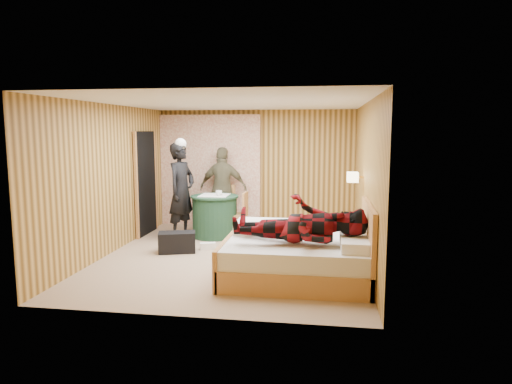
# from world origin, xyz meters

# --- Properties ---
(floor) EXTENTS (4.20, 5.00, 0.01)m
(floor) POSITION_xyz_m (0.00, 0.00, 0.00)
(floor) COLOR tan
(floor) RESTS_ON ground
(ceiling) EXTENTS (4.20, 5.00, 0.01)m
(ceiling) POSITION_xyz_m (0.00, 0.00, 2.50)
(ceiling) COLOR white
(ceiling) RESTS_ON wall_back
(wall_back) EXTENTS (4.20, 0.02, 2.50)m
(wall_back) POSITION_xyz_m (0.00, 2.50, 1.25)
(wall_back) COLOR tan
(wall_back) RESTS_ON floor
(wall_left) EXTENTS (0.02, 5.00, 2.50)m
(wall_left) POSITION_xyz_m (-2.10, 0.00, 1.25)
(wall_left) COLOR tan
(wall_left) RESTS_ON floor
(wall_right) EXTENTS (0.02, 5.00, 2.50)m
(wall_right) POSITION_xyz_m (2.10, 0.00, 1.25)
(wall_right) COLOR tan
(wall_right) RESTS_ON floor
(curtain) EXTENTS (2.20, 0.08, 2.40)m
(curtain) POSITION_xyz_m (-1.00, 2.43, 1.20)
(curtain) COLOR white
(curtain) RESTS_ON floor
(doorway) EXTENTS (0.06, 0.90, 2.05)m
(doorway) POSITION_xyz_m (-2.06, 1.40, 1.02)
(doorway) COLOR black
(doorway) RESTS_ON floor
(wall_lamp) EXTENTS (0.26, 0.24, 0.16)m
(wall_lamp) POSITION_xyz_m (1.92, 0.45, 1.30)
(wall_lamp) COLOR gold
(wall_lamp) RESTS_ON wall_right
(bed) EXTENTS (2.01, 1.58, 1.09)m
(bed) POSITION_xyz_m (1.12, -0.97, 0.31)
(bed) COLOR tan
(bed) RESTS_ON floor
(nightstand) EXTENTS (0.46, 0.62, 0.60)m
(nightstand) POSITION_xyz_m (1.88, 0.38, 0.31)
(nightstand) COLOR tan
(nightstand) RESTS_ON floor
(round_table) EXTENTS (0.93, 0.93, 0.82)m
(round_table) POSITION_xyz_m (-0.64, 1.35, 0.41)
(round_table) COLOR #1F432A
(round_table) RESTS_ON floor
(chair_far) EXTENTS (0.52, 0.52, 0.93)m
(chair_far) POSITION_xyz_m (-0.62, 2.08, 0.54)
(chair_far) COLOR tan
(chair_far) RESTS_ON floor
(chair_near) EXTENTS (0.41, 0.41, 0.88)m
(chair_near) POSITION_xyz_m (-0.15, 1.41, 0.51)
(chair_near) COLOR tan
(chair_near) RESTS_ON floor
(duffel_bag) EXTENTS (0.69, 0.49, 0.35)m
(duffel_bag) POSITION_xyz_m (-1.01, 0.11, 0.17)
(duffel_bag) COLOR black
(duffel_bag) RESTS_ON floor
(sneaker_left) EXTENTS (0.31, 0.21, 0.13)m
(sneaker_left) POSITION_xyz_m (-0.11, 0.48, 0.06)
(sneaker_left) COLOR white
(sneaker_left) RESTS_ON floor
(sneaker_right) EXTENTS (0.29, 0.19, 0.12)m
(sneaker_right) POSITION_xyz_m (-0.53, 0.37, 0.06)
(sneaker_right) COLOR white
(sneaker_right) RESTS_ON floor
(woman_standing) EXTENTS (0.63, 0.78, 1.84)m
(woman_standing) POSITION_xyz_m (-1.22, 1.10, 0.92)
(woman_standing) COLOR black
(woman_standing) RESTS_ON floor
(man_at_table) EXTENTS (1.04, 0.49, 1.72)m
(man_at_table) POSITION_xyz_m (-0.64, 2.13, 0.86)
(man_at_table) COLOR brown
(man_at_table) RESTS_ON floor
(man_on_bed) EXTENTS (0.86, 0.67, 1.77)m
(man_on_bed) POSITION_xyz_m (1.15, -1.20, 0.97)
(man_on_bed) COLOR maroon
(man_on_bed) RESTS_ON bed
(book_lower) EXTENTS (0.26, 0.28, 0.02)m
(book_lower) POSITION_xyz_m (1.88, 0.33, 0.61)
(book_lower) COLOR white
(book_lower) RESTS_ON nightstand
(book_upper) EXTENTS (0.27, 0.27, 0.02)m
(book_upper) POSITION_xyz_m (1.88, 0.33, 0.63)
(book_upper) COLOR white
(book_upper) RESTS_ON nightstand
(cup_nightstand) EXTENTS (0.11, 0.11, 0.09)m
(cup_nightstand) POSITION_xyz_m (1.88, 0.51, 0.65)
(cup_nightstand) COLOR white
(cup_nightstand) RESTS_ON nightstand
(cup_table) EXTENTS (0.15, 0.15, 0.10)m
(cup_table) POSITION_xyz_m (-0.54, 1.30, 0.87)
(cup_table) COLOR white
(cup_table) RESTS_ON round_table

